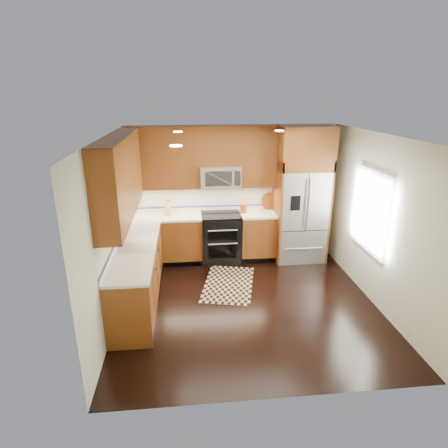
{
  "coord_description": "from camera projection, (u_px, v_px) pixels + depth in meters",
  "views": [
    {
      "loc": [
        -0.9,
        -5.15,
        3.17
      ],
      "look_at": [
        -0.3,
        0.6,
        1.13
      ],
      "focal_mm": 30.0,
      "sensor_mm": 36.0,
      "label": 1
    }
  ],
  "objects": [
    {
      "name": "rug",
      "position": [
        229.0,
        284.0,
        6.53
      ],
      "size": [
        1.1,
        1.51,
        0.01
      ],
      "primitive_type": "cube",
      "rotation": [
        0.0,
        0.0,
        -0.22
      ],
      "color": "black",
      "rests_on": "ground"
    },
    {
      "name": "utensil_crock",
      "position": [
        243.0,
        207.0,
        7.26
      ],
      "size": [
        0.17,
        0.17,
        0.37
      ],
      "color": "#B24015",
      "rests_on": "countertop"
    },
    {
      "name": "upper_cabinets",
      "position": [
        170.0,
        165.0,
        6.2
      ],
      "size": [
        2.85,
        3.0,
        1.15
      ],
      "color": "brown",
      "rests_on": "ground"
    },
    {
      "name": "sink_faucet",
      "position": [
        133.0,
        244.0,
        5.68
      ],
      "size": [
        0.54,
        0.44,
        0.37
      ],
      "color": "#B2B2B7",
      "rests_on": "countertop"
    },
    {
      "name": "cutting_board",
      "position": [
        269.0,
        208.0,
        7.55
      ],
      "size": [
        0.39,
        0.39,
        0.02
      ],
      "primitive_type": "cylinder",
      "rotation": [
        0.0,
        0.0,
        0.17
      ],
      "color": "brown",
      "rests_on": "countertop"
    },
    {
      "name": "ground",
      "position": [
        247.0,
        302.0,
        5.97
      ],
      "size": [
        4.0,
        4.0,
        0.0
      ],
      "primitive_type": "plane",
      "color": "black",
      "rests_on": "ground"
    },
    {
      "name": "range",
      "position": [
        221.0,
        237.0,
        7.35
      ],
      "size": [
        0.76,
        0.67,
        0.95
      ],
      "color": "black",
      "rests_on": "ground"
    },
    {
      "name": "base_cabinets",
      "position": [
        170.0,
        257.0,
        6.54
      ],
      "size": [
        2.85,
        3.0,
        0.9
      ],
      "color": "brown",
      "rests_on": "ground"
    },
    {
      "name": "refrigerator",
      "position": [
        301.0,
        195.0,
        7.19
      ],
      "size": [
        0.98,
        0.75,
        2.6
      ],
      "color": "#B2B2B7",
      "rests_on": "ground"
    },
    {
      "name": "wall_left",
      "position": [
        110.0,
        231.0,
        5.34
      ],
      "size": [
        0.02,
        4.0,
        2.6
      ],
      "primitive_type": "cube",
      "color": "silver",
      "rests_on": "ground"
    },
    {
      "name": "wall_back",
      "position": [
        232.0,
        192.0,
        7.41
      ],
      "size": [
        4.0,
        0.02,
        2.6
      ],
      "primitive_type": "cube",
      "color": "silver",
      "rests_on": "ground"
    },
    {
      "name": "knife_block",
      "position": [
        168.0,
        208.0,
        7.19
      ],
      "size": [
        0.12,
        0.16,
        0.3
      ],
      "color": "tan",
      "rests_on": "countertop"
    },
    {
      "name": "wall_right",
      "position": [
        377.0,
        221.0,
        5.73
      ],
      "size": [
        0.02,
        4.0,
        2.6
      ],
      "primitive_type": "cube",
      "color": "silver",
      "rests_on": "ground"
    },
    {
      "name": "microwave",
      "position": [
        220.0,
        176.0,
        7.08
      ],
      "size": [
        0.76,
        0.4,
        0.42
      ],
      "color": "#B2B2B7",
      "rests_on": "ground"
    },
    {
      "name": "window",
      "position": [
        371.0,
        211.0,
        5.88
      ],
      "size": [
        0.04,
        1.1,
        1.3
      ],
      "color": "white",
      "rests_on": "ground"
    },
    {
      "name": "countertop",
      "position": [
        177.0,
        229.0,
        6.51
      ],
      "size": [
        2.86,
        3.01,
        0.04
      ],
      "color": "white",
      "rests_on": "base_cabinets"
    }
  ]
}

